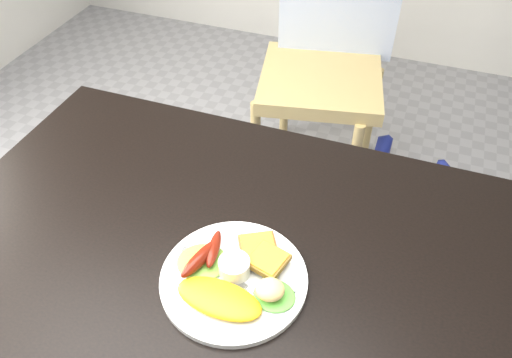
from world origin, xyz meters
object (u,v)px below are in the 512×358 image
Objects in this scene: dining_table at (226,256)px; person at (350,156)px; plate at (234,279)px; dining_chair at (321,81)px.

person reaches higher than dining_table.
plate reaches higher than dining_table.
dining_table is 1.16m from dining_chair.
dining_table is 2.56× the size of dining_chair.
person is at bearing -82.56° from dining_chair.
dining_table is at bearing 85.40° from person.
person reaches higher than dining_chair.
dining_chair is at bearing 95.44° from plate.
dining_chair is at bearing -56.07° from person.
dining_chair is 1.73× the size of plate.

